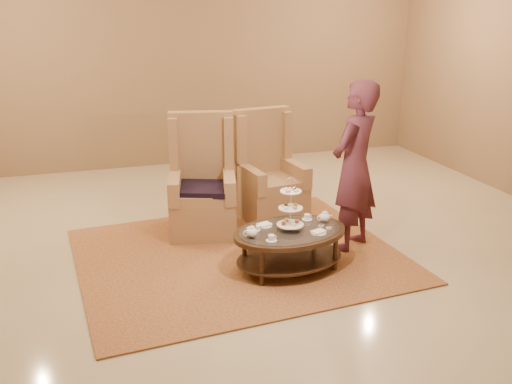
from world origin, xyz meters
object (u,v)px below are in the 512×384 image
object	(u,v)px
armchair_left	(203,193)
armchair_right	(268,182)
tea_table	(290,237)
person	(354,167)

from	to	relation	value
armchair_left	armchair_right	world-z (taller)	armchair_left
tea_table	person	world-z (taller)	person
armchair_left	armchair_right	size ratio (longest dim) A/B	1.03
tea_table	armchair_left	world-z (taller)	armchair_left
armchair_left	person	distance (m)	1.79
armchair_left	armchair_right	distance (m)	0.90
tea_table	armchair_right	bearing A→B (deg)	72.89
person	armchair_right	bearing A→B (deg)	-99.83
tea_table	person	size ratio (longest dim) A/B	0.68
tea_table	person	distance (m)	1.06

